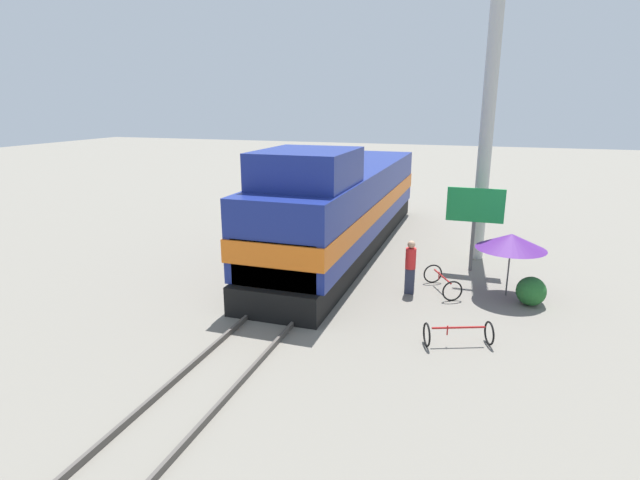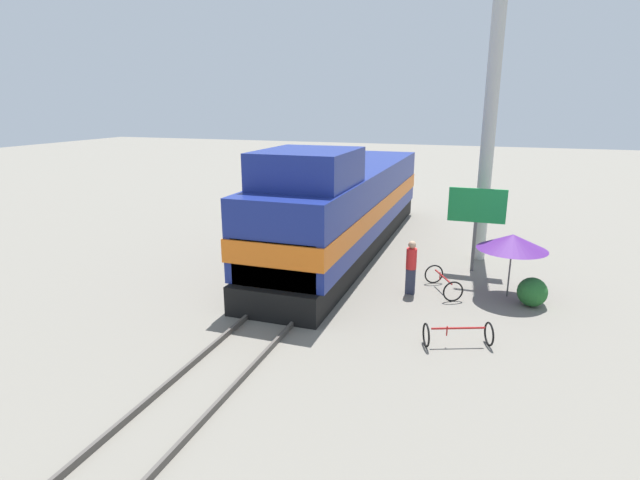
# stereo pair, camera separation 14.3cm
# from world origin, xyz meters

# --- Properties ---
(ground_plane) EXTENTS (120.00, 120.00, 0.00)m
(ground_plane) POSITION_xyz_m (0.00, 0.00, 0.00)
(ground_plane) COLOR slate
(rail_near) EXTENTS (0.08, 30.91, 0.15)m
(rail_near) POSITION_xyz_m (-0.72, 0.00, 0.07)
(rail_near) COLOR #4C4742
(rail_near) RESTS_ON ground_plane
(rail_far) EXTENTS (0.08, 30.91, 0.15)m
(rail_far) POSITION_xyz_m (0.72, 0.00, 0.07)
(rail_far) COLOR #4C4742
(rail_far) RESTS_ON ground_plane
(locomotive) EXTENTS (3.15, 16.24, 4.63)m
(locomotive) POSITION_xyz_m (0.00, 2.58, 1.90)
(locomotive) COLOR black
(locomotive) RESTS_ON ground_plane
(utility_pole) EXTENTS (1.80, 0.51, 11.45)m
(utility_pole) POSITION_xyz_m (5.41, 3.41, 5.76)
(utility_pole) COLOR #B2B2AD
(utility_pole) RESTS_ON ground_plane
(vendor_umbrella) EXTENTS (2.19, 2.19, 2.08)m
(vendor_umbrella) POSITION_xyz_m (6.47, -0.61, 1.83)
(vendor_umbrella) COLOR #4C4C4C
(vendor_umbrella) RESTS_ON ground_plane
(billboard_sign) EXTENTS (2.04, 0.12, 3.11)m
(billboard_sign) POSITION_xyz_m (5.25, 1.71, 2.30)
(billboard_sign) COLOR #595959
(billboard_sign) RESTS_ON ground_plane
(shrub_cluster) EXTENTS (0.90, 0.90, 0.90)m
(shrub_cluster) POSITION_xyz_m (7.16, -1.20, 0.45)
(shrub_cluster) COLOR #236028
(shrub_cluster) RESTS_ON ground_plane
(person_bystander) EXTENTS (0.34, 0.34, 1.80)m
(person_bystander) POSITION_xyz_m (3.44, -1.41, 0.98)
(person_bystander) COLOR #2D3347
(person_bystander) RESTS_ON ground_plane
(bicycle) EXTENTS (1.39, 1.84, 0.67)m
(bicycle) POSITION_xyz_m (4.44, -0.91, 0.35)
(bicycle) COLOR black
(bicycle) RESTS_ON ground_plane
(bicycle_spare) EXTENTS (1.81, 1.20, 0.63)m
(bicycle_spare) POSITION_xyz_m (5.19, -4.68, 0.32)
(bicycle_spare) COLOR black
(bicycle_spare) RESTS_ON ground_plane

